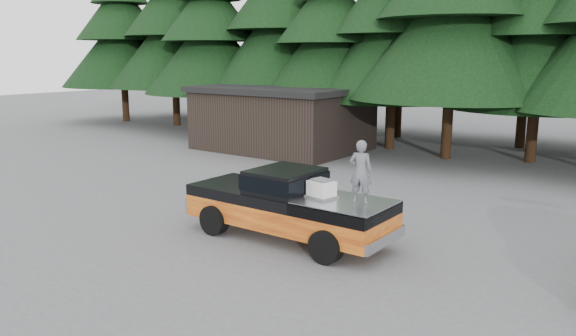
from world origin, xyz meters
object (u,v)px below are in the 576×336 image
Objects in this scene: air_compressor at (321,190)px; man_on_bed at (361,172)px; utility_building at (282,117)px; pickup_truck at (288,215)px.

air_compressor is 0.39× the size of man_on_bed.
utility_building reaches higher than air_compressor.
man_on_bed is at bearing 2.13° from pickup_truck.
utility_building reaches higher than man_on_bed.
pickup_truck is 0.71× the size of utility_building.
pickup_truck is at bearing -10.71° from man_on_bed.
pickup_truck is 14.78m from utility_building.
pickup_truck is at bearing -170.89° from air_compressor.
air_compressor is (1.11, -0.06, 0.88)m from pickup_truck.
air_compressor reaches higher than pickup_truck.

